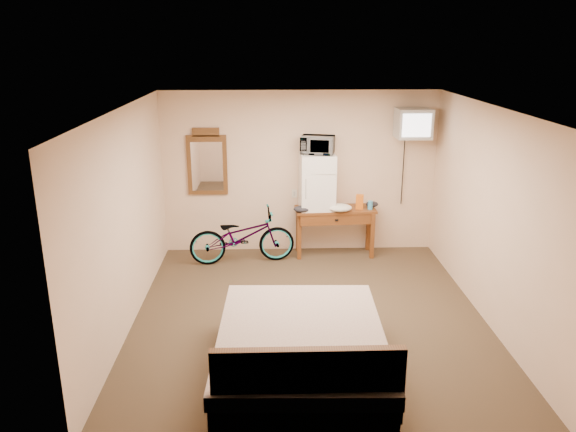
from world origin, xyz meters
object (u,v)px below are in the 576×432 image
object	(u,v)px
desk	(335,217)
microwave	(318,145)
blue_cup	(370,205)
crt_television	(413,123)
mini_fridge	(317,181)
bicycle	(242,236)
bed	(301,356)
wall_mirror	(207,163)

from	to	relation	value
desk	microwave	size ratio (longest dim) A/B	2.58
blue_cup	crt_television	bearing A→B (deg)	5.16
mini_fridge	bicycle	xyz separation A→B (m)	(-1.13, -0.30, -0.76)
blue_cup	bicycle	xyz separation A→B (m)	(-1.94, -0.21, -0.40)
crt_television	bed	size ratio (longest dim) A/B	0.27
crt_television	bicycle	bearing A→B (deg)	-174.07
crt_television	bed	bearing A→B (deg)	-118.13
microwave	crt_television	bearing A→B (deg)	11.54
mini_fridge	microwave	world-z (taller)	microwave
desk	wall_mirror	bearing A→B (deg)	172.12
microwave	blue_cup	xyz separation A→B (m)	(0.81, -0.09, -0.91)
desk	crt_television	xyz separation A→B (m)	(1.11, 0.02, 1.42)
blue_cup	crt_television	distance (m)	1.36
mini_fridge	wall_mirror	xyz separation A→B (m)	(-1.66, 0.22, 0.25)
desk	microwave	xyz separation A→B (m)	(-0.28, 0.05, 1.11)
bicycle	bed	bearing A→B (deg)	-175.10
microwave	blue_cup	distance (m)	1.22
wall_mirror	bicycle	distance (m)	1.25
microwave	blue_cup	bearing A→B (deg)	6.76
mini_fridge	crt_television	distance (m)	1.64
mini_fridge	crt_television	bearing A→B (deg)	-1.42
mini_fridge	crt_television	size ratio (longest dim) A/B	1.43
blue_cup	bed	distance (m)	3.60
desk	bicycle	size ratio (longest dim) A/B	0.79
blue_cup	crt_television	xyz separation A→B (m)	(0.59, 0.05, 1.22)
mini_fridge	desk	bearing A→B (deg)	-10.38
wall_mirror	bed	world-z (taller)	wall_mirror
microwave	mini_fridge	bearing A→B (deg)	-110.77
mini_fridge	wall_mirror	size ratio (longest dim) A/B	0.82
bed	mini_fridge	bearing A→B (deg)	83.00
bed	desk	bearing A→B (deg)	78.21
crt_television	blue_cup	bearing A→B (deg)	-174.84
blue_cup	bed	world-z (taller)	bed
microwave	crt_television	xyz separation A→B (m)	(1.39, -0.03, 0.31)
microwave	crt_television	size ratio (longest dim) A/B	0.81
microwave	bicycle	world-z (taller)	microwave
wall_mirror	blue_cup	bearing A→B (deg)	-7.04
desk	mini_fridge	xyz separation A→B (m)	(-0.28, 0.05, 0.55)
mini_fridge	microwave	bearing A→B (deg)	56.27
microwave	bed	xyz separation A→B (m)	(-0.42, -3.43, -1.43)
microwave	bed	bearing A→B (deg)	-84.04
bicycle	bed	distance (m)	3.21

